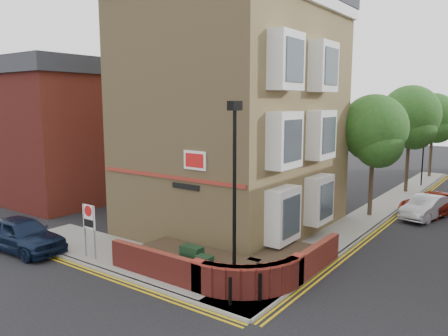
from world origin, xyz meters
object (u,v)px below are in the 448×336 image
Objects in this scene: utility_cabinet_large at (192,262)px; zone_sign at (89,221)px; silver_car_near at (426,207)px; navy_hatchback at (22,234)px; lamppost at (234,198)px.

utility_cabinet_large is 4.86m from zone_sign.
utility_cabinet_large is 14.98m from silver_car_near.
silver_car_near is at bearing -42.33° from navy_hatchback.
utility_cabinet_large is 0.55× the size of zone_sign.
lamppost is 6.85m from zone_sign.
lamppost reaches higher than zone_sign.
lamppost reaches higher than utility_cabinet_large.
lamppost is 1.63× the size of silver_car_near.
zone_sign is at bearing -76.49° from navy_hatchback.
zone_sign is 0.57× the size of silver_car_near.
utility_cabinet_large is (-1.90, 0.10, -2.62)m from lamppost.
silver_car_near is (4.94, 14.15, -0.08)m from utility_cabinet_large.
zone_sign is at bearing -170.31° from utility_cabinet_large.
lamppost is at bearing -89.64° from silver_car_near.
lamppost is 2.86× the size of zone_sign.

